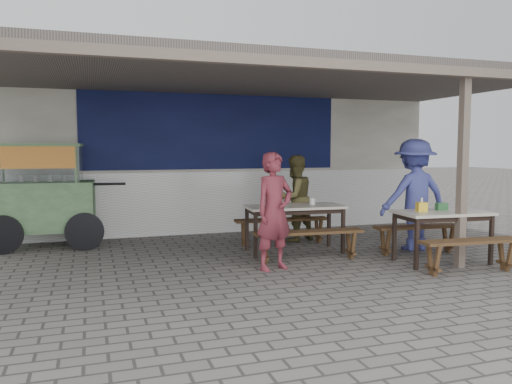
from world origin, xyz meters
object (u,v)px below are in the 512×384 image
object	(u,v)px
vendor_cart	(45,192)
patron_wall_side	(295,198)
tissue_box	(422,207)
bench_left_wall	(282,225)
table_right	(442,217)
bench_left_street	(309,238)
bench_right_street	(471,248)
donation_box	(442,206)
patron_right_table	(414,195)
condiment_bowl	(280,203)
bench_right_wall	(417,233)
condiment_jar	(312,201)
table_left	(294,210)
patron_street_side	(274,211)

from	to	relation	value
vendor_cart	patron_wall_side	world-z (taller)	vendor_cart
patron_wall_side	tissue_box	world-z (taller)	patron_wall_side
bench_left_wall	table_right	world-z (taller)	table_right
bench_left_street	bench_right_street	bearing A→B (deg)	-33.35
donation_box	bench_left_street	bearing A→B (deg)	163.27
bench_left_wall	patron_right_table	distance (m)	2.24
donation_box	condiment_bowl	world-z (taller)	donation_box
bench_right_wall	condiment_jar	bearing A→B (deg)	155.90
patron_right_table	condiment_jar	size ratio (longest dim) A/B	17.90
patron_right_table	tissue_box	size ratio (longest dim) A/B	13.57
table_right	tissue_box	distance (m)	0.34
patron_wall_side	patron_right_table	size ratio (longest dim) A/B	0.85
bench_left_wall	patron_wall_side	xyz separation A→B (m)	(0.35, 0.26, 0.42)
bench_left_wall	tissue_box	xyz separation A→B (m)	(1.39, -1.93, 0.47)
table_left	condiment_jar	bearing A→B (deg)	13.38
patron_right_table	tissue_box	world-z (taller)	patron_right_table
bench_right_street	condiment_jar	xyz separation A→B (m)	(-1.35, 2.04, 0.47)
table_left	bench_left_street	world-z (taller)	table_left
vendor_cart	patron_right_table	size ratio (longest dim) A/B	1.22
table_right	bench_right_street	xyz separation A→B (m)	(-0.05, -0.63, -0.33)
donation_box	condiment_jar	bearing A→B (deg)	139.37
table_left	bench_right_street	distance (m)	2.63
table_right	patron_right_table	world-z (taller)	patron_right_table
table_left	bench_right_street	size ratio (longest dim) A/B	1.12
bench_right_wall	patron_right_table	size ratio (longest dim) A/B	0.79
patron_street_side	patron_right_table	bearing A→B (deg)	-5.91
patron_street_side	condiment_bowl	distance (m)	1.23
table_right	patron_street_side	bearing A→B (deg)	175.19
vendor_cart	condiment_bowl	world-z (taller)	vendor_cart
bench_left_wall	vendor_cart	distance (m)	3.98
tissue_box	condiment_bowl	world-z (taller)	tissue_box
bench_left_street	donation_box	size ratio (longest dim) A/B	10.62
donation_box	tissue_box	bearing A→B (deg)	-173.03
table_right	vendor_cart	distance (m)	6.27
patron_wall_side	donation_box	distance (m)	2.58
table_left	table_right	world-z (taller)	same
bench_right_street	patron_street_side	xyz separation A→B (m)	(-2.39, 1.02, 0.47)
bench_right_wall	condiment_jar	xyz separation A→B (m)	(-1.45, 0.78, 0.47)
bench_right_wall	patron_street_side	distance (m)	2.54
table_left	vendor_cart	xyz separation A→B (m)	(-3.77, 1.63, 0.27)
patron_wall_side	condiment_jar	distance (m)	0.87
table_right	patron_right_table	bearing A→B (deg)	82.55
vendor_cart	condiment_jar	bearing A→B (deg)	-17.44
table_left	donation_box	bearing A→B (deg)	-29.73
table_right	bench_right_wall	bearing A→B (deg)	90.00
bench_right_wall	patron_street_side	bearing A→B (deg)	-170.20
bench_right_street	donation_box	bearing A→B (deg)	84.22
bench_right_street	bench_left_wall	bearing A→B (deg)	126.05
vendor_cart	bench_right_wall	bearing A→B (deg)	-19.48
patron_street_side	tissue_box	distance (m)	2.16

